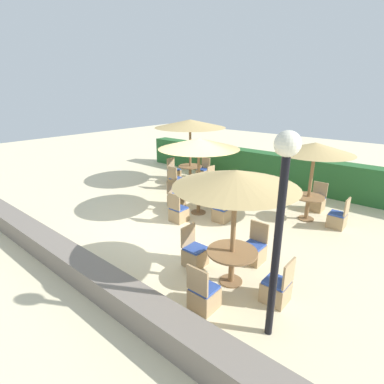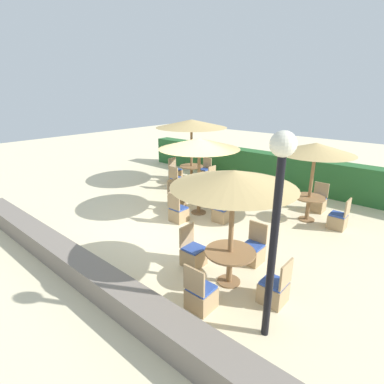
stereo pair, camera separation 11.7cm
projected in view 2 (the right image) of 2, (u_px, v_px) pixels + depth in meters
ground_plane at (179, 226)px, 8.86m from camera, size 40.00×40.00×0.00m
hedge_row at (270, 168)px, 12.70m from camera, size 13.00×0.70×1.30m
stone_border at (75, 264)px, 6.44m from camera, size 10.00×0.56×0.52m
lamp_post at (278, 200)px, 4.19m from camera, size 0.36×0.36×3.32m
parasol_back_left at (191, 124)px, 12.14m from camera, size 2.90×2.90×2.68m
round_table_back_left at (191, 170)px, 12.76m from camera, size 1.00×1.00×0.76m
patio_chair_back_left_east at (208, 181)px, 12.26m from camera, size 0.46×0.46×0.93m
patio_chair_back_left_south at (177, 182)px, 12.16m from camera, size 0.46×0.46×0.93m
patio_chair_back_left_north at (205, 173)px, 13.54m from camera, size 0.46×0.46×0.93m
patio_chair_back_left_west at (175, 173)px, 13.48m from camera, size 0.46×0.46×0.93m
parasol_front_right at (234, 179)px, 5.55m from camera, size 2.39×2.39×2.42m
round_table_front_right at (230, 258)px, 6.09m from camera, size 1.03×1.03×0.73m
patio_chair_front_right_west at (193, 254)px, 6.82m from camera, size 0.46×0.46×0.93m
patio_chair_front_right_north at (253, 252)px, 6.94m from camera, size 0.46×0.46×0.93m
patio_chair_front_right_south at (201, 296)px, 5.44m from camera, size 0.46×0.46×0.93m
patio_chair_front_right_east at (274, 290)px, 5.60m from camera, size 0.46×0.46×0.93m
parasol_center at (199, 144)px, 9.07m from camera, size 2.50×2.50×2.44m
round_table_center at (199, 196)px, 9.62m from camera, size 0.99×0.99×0.74m
patio_chair_center_north at (217, 197)px, 10.46m from camera, size 0.46×0.46×0.93m
patio_chair_center_south at (178, 213)px, 9.10m from camera, size 0.46×0.46×0.93m
patio_chair_center_east at (222, 213)px, 9.09m from camera, size 0.46×0.46×0.93m
patio_chair_center_west at (177, 199)px, 10.28m from camera, size 0.46×0.46×0.93m
parasol_back_right at (316, 149)px, 8.55m from camera, size 2.21×2.21×2.39m
round_table_back_right at (309, 203)px, 9.09m from camera, size 0.93×0.93×0.76m
patio_chair_back_right_east at (338, 220)px, 8.62m from camera, size 0.46×0.46×0.93m
patio_chair_back_right_north at (318, 203)px, 9.88m from camera, size 0.46×0.46×0.93m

